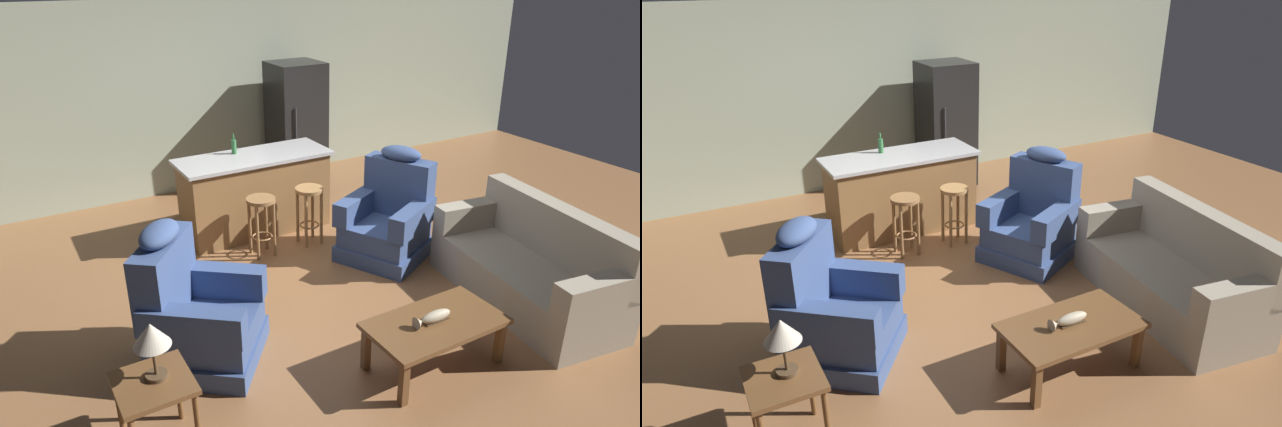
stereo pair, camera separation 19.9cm
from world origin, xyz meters
The scene contains 14 objects.
ground_plane centered at (0.00, 0.00, 0.00)m, with size 12.00×12.00×0.00m.
back_wall centered at (0.00, 3.12, 1.30)m, with size 12.00×0.05×2.60m.
coffee_table centered at (0.13, -1.73, 0.36)m, with size 1.10×0.60×0.42m.
fish_figurine centered at (0.09, -1.73, 0.46)m, with size 0.34×0.10×0.10m.
couch centered at (1.57, -1.43, 0.34)m, with size 1.11×2.00×0.94m.
recliner_near_lamp centered at (-1.47, -0.67, 0.42)m, with size 1.18×1.18×1.20m.
recliner_near_island centered at (0.99, 0.02, 0.42)m, with size 1.12×1.12×1.20m.
end_table centered at (-2.01, -1.47, 0.46)m, with size 0.48×0.48×0.56m.
table_lamp centered at (-1.98, -1.44, 0.87)m, with size 0.24×0.24×0.41m.
kitchen_island centered at (0.00, 1.35, 0.48)m, with size 1.80×0.70×0.95m.
bar_stool_left centered at (-0.22, 0.72, 0.47)m, with size 0.32×0.32×0.68m.
bar_stool_right centered at (0.38, 0.72, 0.47)m, with size 0.32×0.32×0.68m.
refrigerator centered at (1.22, 2.55, 0.88)m, with size 0.70×0.69×1.76m.
bottle_tall_green centered at (-0.16, 1.53, 1.04)m, with size 0.06×0.06×0.24m.
Camera 2 is at (-2.41, -4.59, 2.99)m, focal length 32.00 mm.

